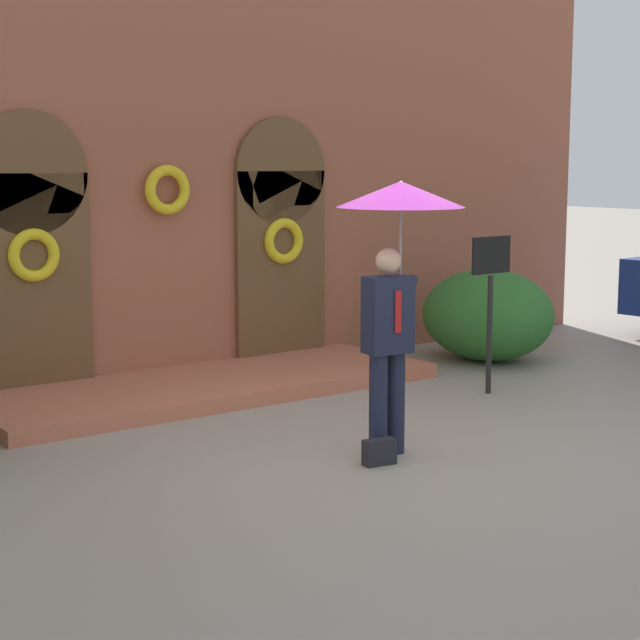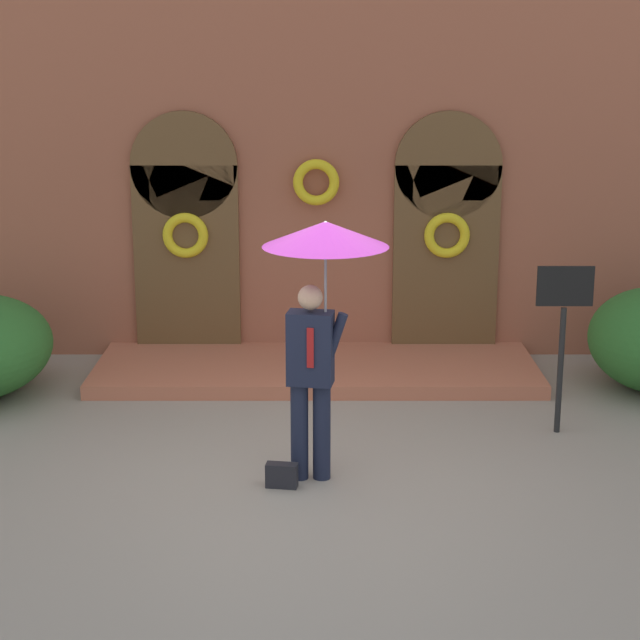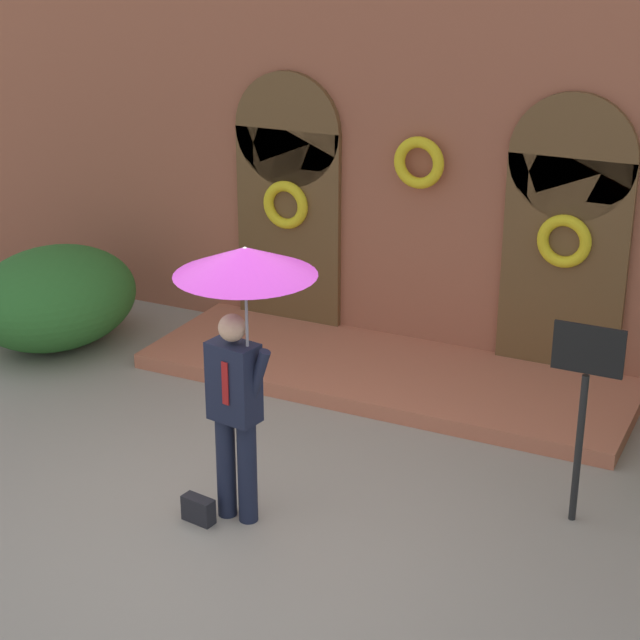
% 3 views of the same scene
% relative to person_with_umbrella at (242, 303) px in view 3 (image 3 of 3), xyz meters
% --- Properties ---
extents(ground_plane, '(80.00, 80.00, 0.00)m').
position_rel_person_with_umbrella_xyz_m(ground_plane, '(-0.06, 0.00, -1.91)').
color(ground_plane, gray).
extents(building_facade, '(14.00, 2.30, 5.60)m').
position_rel_person_with_umbrella_xyz_m(building_facade, '(-0.06, 4.15, 0.76)').
color(building_facade, '#9E563D').
rests_on(building_facade, ground).
extents(person_with_umbrella, '(1.10, 1.10, 2.36)m').
position_rel_person_with_umbrella_xyz_m(person_with_umbrella, '(0.00, 0.00, 0.00)').
color(person_with_umbrella, '#191E33').
rests_on(person_with_umbrella, ground).
extents(handbag, '(0.29, 0.16, 0.22)m').
position_rel_person_with_umbrella_xyz_m(handbag, '(-0.35, -0.20, -1.80)').
color(handbag, black).
rests_on(handbag, ground).
extents(sign_post, '(0.56, 0.06, 1.72)m').
position_rel_person_with_umbrella_xyz_m(sign_post, '(2.40, 1.19, -0.75)').
color(sign_post, black).
rests_on(sign_post, ground).
extents(shrub_left, '(1.71, 2.04, 1.12)m').
position_rel_person_with_umbrella_xyz_m(shrub_left, '(-3.87, 2.37, -1.35)').
color(shrub_left, '#2D6B28').
rests_on(shrub_left, ground).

